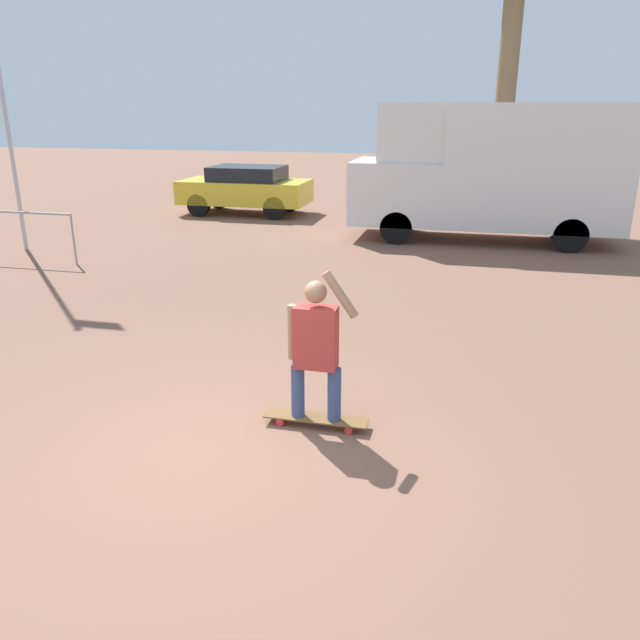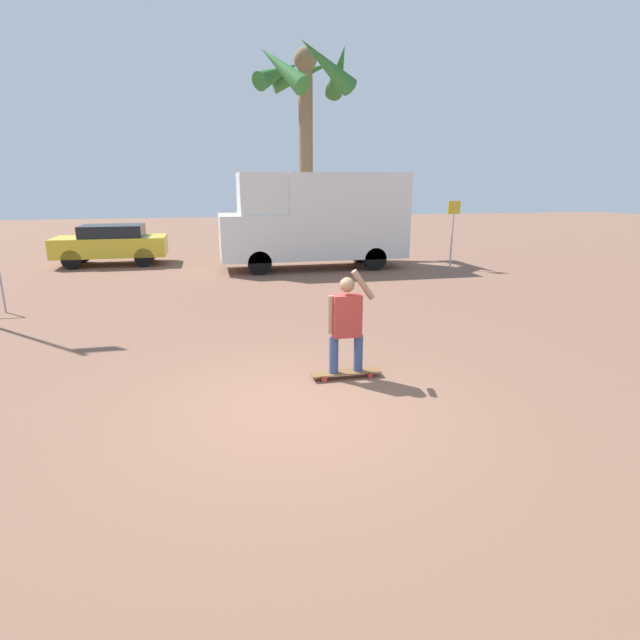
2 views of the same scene
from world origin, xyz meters
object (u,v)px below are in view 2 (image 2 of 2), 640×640
at_px(palm_tree_near_van, 306,91).
at_px(camper_van, 318,218).
at_px(skateboard, 346,373).
at_px(parked_car_yellow, 112,243).
at_px(person_skateboarder, 347,320).
at_px(street_sign, 453,225).

bearing_deg(palm_tree_near_van, camper_van, -94.71).
xyz_separation_m(skateboard, parked_car_yellow, (-5.38, 12.64, 0.70)).
bearing_deg(palm_tree_near_van, person_skateboarder, -98.78).
xyz_separation_m(person_skateboarder, street_sign, (6.35, 9.07, 0.57)).
xyz_separation_m(skateboard, person_skateboarder, (-0.00, -0.00, 0.85)).
relative_size(skateboard, parked_car_yellow, 0.28).
height_order(skateboard, parked_car_yellow, parked_car_yellow).
bearing_deg(skateboard, camper_van, 79.91).
relative_size(person_skateboarder, camper_van, 0.25).
distance_m(parked_car_yellow, street_sign, 12.29).
relative_size(skateboard, street_sign, 0.47).
bearing_deg(camper_van, street_sign, -14.28).
height_order(parked_car_yellow, street_sign, street_sign).
bearing_deg(palm_tree_near_van, street_sign, -46.50).
bearing_deg(street_sign, camper_van, 165.72).
bearing_deg(skateboard, person_skateboarder, -180.00).
bearing_deg(street_sign, skateboard, -125.02).
relative_size(person_skateboarder, street_sign, 0.68).
bearing_deg(person_skateboarder, palm_tree_near_van, 81.22).
xyz_separation_m(skateboard, street_sign, (6.35, 9.07, 1.42)).
bearing_deg(camper_van, palm_tree_near_van, 85.29).
bearing_deg(street_sign, person_skateboarder, -125.02).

